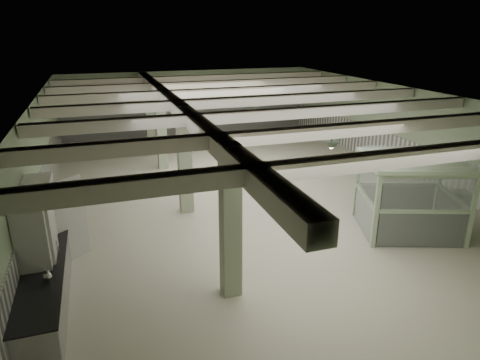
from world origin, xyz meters
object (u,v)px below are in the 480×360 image
object	(u,v)px
prep_counter	(47,277)
filing_cabinet	(461,210)
walkin_cooler	(41,233)
guard_booth	(412,181)

from	to	relation	value
prep_counter	filing_cabinet	world-z (taller)	filing_cabinet
prep_counter	walkin_cooler	size ratio (longest dim) A/B	1.99
walkin_cooler	filing_cabinet	world-z (taller)	walkin_cooler
prep_counter	guard_booth	world-z (taller)	guard_booth
prep_counter	walkin_cooler	bearing A→B (deg)	96.03
prep_counter	walkin_cooler	xyz separation A→B (m)	(-0.08, 0.80, 0.76)
filing_cabinet	prep_counter	bearing A→B (deg)	-167.40
walkin_cooler	prep_counter	bearing A→B (deg)	-83.97
prep_counter	guard_booth	xyz separation A→B (m)	(10.09, 0.14, 1.14)
filing_cabinet	walkin_cooler	bearing A→B (deg)	-171.25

